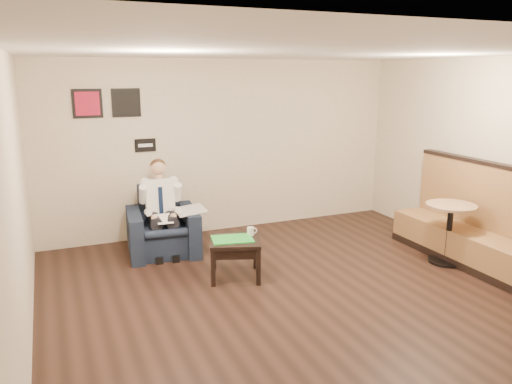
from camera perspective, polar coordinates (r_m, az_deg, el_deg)
name	(u,v)px	position (r m, az deg, el deg)	size (l,w,h in m)	color
ground	(312,300)	(5.99, 6.45, -12.16)	(6.00, 6.00, 0.00)	black
wall_back	(225,147)	(8.23, -3.57, 5.18)	(6.00, 0.02, 2.80)	beige
wall_left	(15,212)	(4.84, -25.79, -2.03)	(0.02, 6.00, 2.80)	beige
ceiling	(319,51)	(5.41, 7.26, 15.67)	(6.00, 6.00, 0.02)	white
seating_sign	(145,145)	(7.87, -12.54, 5.24)	(0.32, 0.02, 0.20)	black
art_print_left	(87,104)	(7.71, -18.72, 9.55)	(0.42, 0.03, 0.42)	#B11531
art_print_right	(126,103)	(7.77, -14.62, 9.85)	(0.42, 0.03, 0.42)	black
armchair	(162,222)	(7.39, -10.65, -3.35)	(0.98, 0.98, 0.95)	black
seated_man	(163,212)	(7.22, -10.59, -2.29)	(0.62, 0.93, 1.30)	white
lap_papers	(164,219)	(7.14, -10.47, -3.02)	(0.22, 0.31, 0.01)	white
newspaper	(190,210)	(7.30, -7.52, -2.05)	(0.41, 0.52, 0.01)	silver
side_table	(235,258)	(6.49, -2.39, -7.53)	(0.63, 0.63, 0.52)	black
green_folder	(232,239)	(6.38, -2.72, -5.39)	(0.52, 0.37, 0.01)	green
coffee_mug	(251,231)	(6.52, -0.63, -4.50)	(0.09, 0.09, 0.11)	white
smartphone	(239,234)	(6.58, -1.95, -4.81)	(0.16, 0.08, 0.01)	black
banquette	(478,217)	(7.38, 24.05, -2.59)	(0.64, 2.70, 1.38)	olive
cafe_table	(449,234)	(7.41, 21.16, -4.46)	(0.67, 0.67, 0.84)	#A47C59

